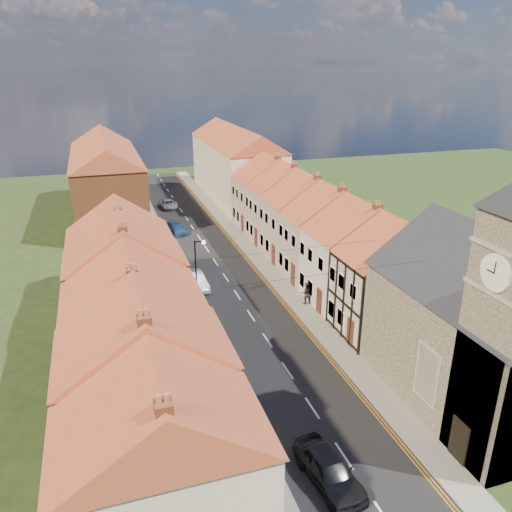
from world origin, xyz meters
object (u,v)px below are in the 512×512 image
Objects in this scene: car_distant at (168,204)px; pedestrian_right at (306,293)px; car_near at (329,469)px; car_mid at (195,281)px; church at (493,316)px; pedestrian_left at (236,417)px; lamppost at (197,272)px; car_far at (176,228)px; pedestrian_left_b at (227,380)px.

car_distant is 33.78m from pedestrian_right.
car_near is 1.08× the size of car_mid.
church reaches higher than pedestrian_left.
lamppost reaches higher than car_far.
church is 3.78× the size of car_far.
car_mid is at bearing 82.14° from lamppost.
car_far is (-0.70, 39.89, -0.20)m from car_near.
car_far is 2.41× the size of pedestrian_left_b.
pedestrian_left_b is (0.38, 3.34, 0.04)m from pedestrian_left.
car_near is 8.67m from pedestrian_left_b.
lamppost is 1.45× the size of car_distant.
church reaches higher than pedestrian_left_b.
church is 39.37m from car_far.
church reaches higher than car_far.
church is 3.68× the size of car_distant.
car_near is at bearing -92.51° from car_mid.
car_mid is (-1.67, 23.93, -0.08)m from car_near.
pedestrian_left is 0.84× the size of pedestrian_right.
car_distant is 2.58× the size of pedestrian_left.
church is at bearing -30.08° from pedestrian_left_b.
lamppost is at bearing 90.04° from car_near.
pedestrian_left_b is at bearing -100.84° from car_mid.
lamppost reaches higher than car_mid.
car_distant is at bearing 78.16° from pedestrian_left_b.
pedestrian_left is at bearing 116.97° from car_near.
car_mid is at bearing 77.66° from pedestrian_left_b.
church is 9.50× the size of pedestrian_left.
car_near is at bearing -94.56° from car_distant.
car_mid is at bearing -98.10° from car_distant.
car_distant is 46.22m from pedestrian_left.
pedestrian_left is (-3.24, -46.11, 0.35)m from car_distant.
church is at bearing -87.09° from car_far.
pedestrian_right is at bearing 44.90° from pedestrian_left.
lamppost is 3.75× the size of pedestrian_left.
pedestrian_left_b reaches higher than car_mid.
car_far is at bearing -98.16° from car_distant.
car_near is at bearing -103.32° from car_far.
car_near is 1.11× the size of car_distant.
lamppost reaches higher than pedestrian_left_b.
church is at bearing -81.90° from car_distant.
pedestrian_right is at bearing -9.71° from lamppost.
car_near reaches higher than car_distant.
car_distant is 2.47× the size of pedestrian_left_b.
pedestrian_right is at bearing -86.41° from car_far.
pedestrian_left is 3.36m from pedestrian_left_b.
car_far is 11.09m from car_distant.
church is 16.52m from pedestrian_right.
car_near is (2.31, -19.30, -2.75)m from lamppost.
car_near is 23.99m from car_mid.
pedestrian_left_b reaches higher than pedestrian_left.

